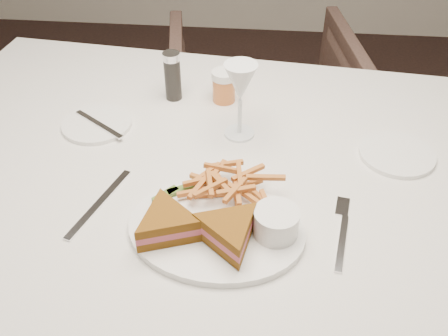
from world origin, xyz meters
name	(u,v)px	position (x,y,z in m)	size (l,w,h in m)	color
table	(226,284)	(0.06, 0.13, 0.38)	(1.50, 1.00, 0.75)	silver
chair_far	(262,108)	(0.12, 0.99, 0.35)	(0.69, 0.64, 0.71)	#4B362E
table_setting	(223,176)	(0.06, 0.07, 0.79)	(0.83, 0.64, 0.18)	white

